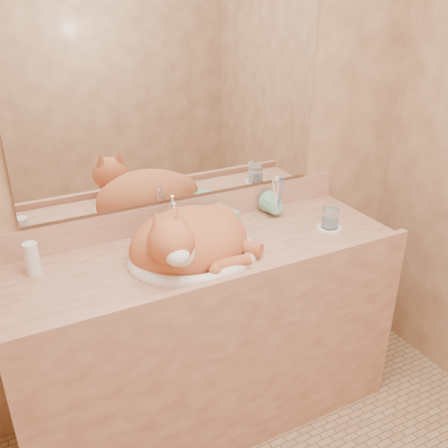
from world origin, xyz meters
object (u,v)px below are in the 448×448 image
vanity_counter (208,337)px  water_glass (330,218)px  toothbrush_cup (277,209)px  cat (189,238)px  sink_basin (193,239)px  soap_dispenser (232,212)px

vanity_counter → water_glass: (0.56, -0.06, 0.48)m
vanity_counter → toothbrush_cup: 0.64m
toothbrush_cup → water_glass: 0.24m
toothbrush_cup → water_glass: (0.15, -0.19, 0.00)m
vanity_counter → cat: 0.52m
sink_basin → toothbrush_cup: (0.48, 0.15, -0.03)m
cat → toothbrush_cup: cat is taller
toothbrush_cup → vanity_counter: bearing=-162.6°
sink_basin → toothbrush_cup: sink_basin is taller
water_glass → vanity_counter: bearing=173.8°
sink_basin → water_glass: bearing=8.4°
soap_dispenser → water_glass: (0.39, -0.15, -0.05)m
sink_basin → soap_dispenser: bearing=38.6°
vanity_counter → cat: bearing=-166.0°
soap_dispenser → toothbrush_cup: bearing=-7.5°
cat → toothbrush_cup: (0.50, 0.15, -0.04)m
sink_basin → water_glass: size_ratio=5.96×
cat → soap_dispenser: size_ratio=2.44×
vanity_counter → toothbrush_cup: toothbrush_cup is taller
sink_basin → soap_dispenser: soap_dispenser is taller
vanity_counter → toothbrush_cup: size_ratio=15.34×
sink_basin → water_glass: (0.62, -0.04, -0.03)m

